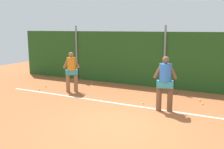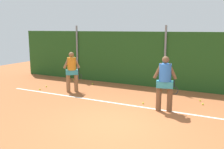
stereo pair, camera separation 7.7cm
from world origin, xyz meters
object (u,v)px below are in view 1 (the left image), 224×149
(player_foreground_near, at_px, (165,81))
(tennis_ball_6, at_px, (39,89))
(tennis_ball_9, at_px, (203,104))
(tennis_ball_1, at_px, (200,100))
(tennis_ball_7, at_px, (73,80))
(player_midcourt, at_px, (72,70))
(tennis_ball_4, at_px, (92,84))
(tennis_ball_5, at_px, (143,103))
(tennis_ball_2, at_px, (46,87))

(player_foreground_near, height_order, tennis_ball_6, player_foreground_near)
(tennis_ball_6, height_order, tennis_ball_9, same)
(tennis_ball_1, distance_m, tennis_ball_7, 6.88)
(tennis_ball_1, bearing_deg, tennis_ball_7, 171.80)
(player_foreground_near, relative_size, player_midcourt, 1.06)
(tennis_ball_4, distance_m, tennis_ball_5, 4.03)
(player_foreground_near, xyz_separation_m, tennis_ball_6, (-5.99, 0.33, -1.04))
(tennis_ball_6, bearing_deg, tennis_ball_1, 12.18)
(tennis_ball_4, bearing_deg, tennis_ball_2, -137.66)
(tennis_ball_4, relative_size, tennis_ball_7, 1.00)
(player_midcourt, distance_m, tennis_ball_4, 1.94)
(tennis_ball_1, height_order, tennis_ball_9, same)
(tennis_ball_2, relative_size, tennis_ball_5, 1.00)
(player_midcourt, height_order, tennis_ball_5, player_midcourt)
(tennis_ball_7, xyz_separation_m, tennis_ball_9, (6.98, -1.45, 0.00))
(tennis_ball_1, relative_size, tennis_ball_9, 1.00)
(player_midcourt, height_order, tennis_ball_6, player_midcourt)
(tennis_ball_7, bearing_deg, tennis_ball_1, -8.20)
(tennis_ball_7, height_order, tennis_ball_9, same)
(player_midcourt, height_order, tennis_ball_7, player_midcourt)
(tennis_ball_2, height_order, tennis_ball_5, same)
(tennis_ball_5, height_order, tennis_ball_9, same)
(tennis_ball_7, bearing_deg, tennis_ball_6, -92.96)
(tennis_ball_7, bearing_deg, tennis_ball_2, -97.54)
(player_midcourt, bearing_deg, tennis_ball_7, 84.47)
(tennis_ball_9, bearing_deg, tennis_ball_1, 109.41)
(tennis_ball_5, distance_m, tennis_ball_6, 5.06)
(tennis_ball_4, relative_size, tennis_ball_6, 1.00)
(player_midcourt, relative_size, tennis_ball_6, 27.34)
(tennis_ball_5, height_order, tennis_ball_6, same)
(player_foreground_near, xyz_separation_m, tennis_ball_1, (0.95, 1.82, -1.04))
(player_midcourt, distance_m, tennis_ball_7, 2.65)
(player_foreground_near, distance_m, tennis_ball_7, 6.58)
(player_midcourt, height_order, tennis_ball_1, player_midcourt)
(tennis_ball_4, height_order, tennis_ball_9, same)
(player_foreground_near, distance_m, tennis_ball_1, 2.31)
(tennis_ball_6, bearing_deg, tennis_ball_2, 101.90)
(tennis_ball_2, distance_m, tennis_ball_5, 5.20)
(tennis_ball_5, height_order, tennis_ball_7, same)
(tennis_ball_5, bearing_deg, tennis_ball_1, 36.26)
(tennis_ball_6, bearing_deg, player_foreground_near, -3.12)
(player_foreground_near, relative_size, tennis_ball_6, 29.07)
(tennis_ball_9, bearing_deg, player_foreground_near, -129.61)
(tennis_ball_2, xyz_separation_m, tennis_ball_7, (0.25, 1.90, 0.00))
(tennis_ball_6, bearing_deg, tennis_ball_7, 87.04)
(player_foreground_near, distance_m, tennis_ball_5, 1.46)
(tennis_ball_4, xyz_separation_m, tennis_ball_7, (-1.44, 0.35, 0.00))
(tennis_ball_4, bearing_deg, player_foreground_near, -29.06)
(player_foreground_near, xyz_separation_m, tennis_ball_7, (-5.86, 2.81, -1.04))
(tennis_ball_9, bearing_deg, tennis_ball_7, 168.22)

